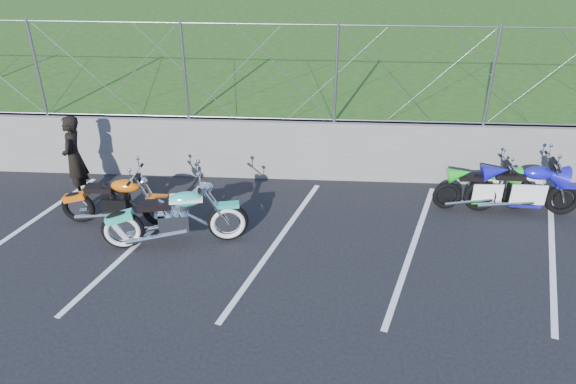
# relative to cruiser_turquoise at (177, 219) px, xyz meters

# --- Properties ---
(ground) EXTENTS (90.00, 90.00, 0.00)m
(ground) POSITION_rel_cruiser_turquoise_xyz_m (1.72, -0.88, -0.51)
(ground) COLOR black
(ground) RESTS_ON ground
(retaining_wall) EXTENTS (30.00, 0.22, 1.30)m
(retaining_wall) POSITION_rel_cruiser_turquoise_xyz_m (1.72, 2.62, 0.14)
(retaining_wall) COLOR #62625D
(retaining_wall) RESTS_ON ground
(grass_field) EXTENTS (30.00, 20.00, 1.30)m
(grass_field) POSITION_rel_cruiser_turquoise_xyz_m (1.72, 12.62, 0.14)
(grass_field) COLOR #224712
(grass_field) RESTS_ON ground
(chain_link_fence) EXTENTS (28.00, 0.03, 2.00)m
(chain_link_fence) POSITION_rel_cruiser_turquoise_xyz_m (1.72, 2.62, 1.79)
(chain_link_fence) COLOR gray
(chain_link_fence) RESTS_ON retaining_wall
(parking_lines) EXTENTS (18.29, 4.31, 0.01)m
(parking_lines) POSITION_rel_cruiser_turquoise_xyz_m (2.92, 0.12, -0.50)
(parking_lines) COLOR silver
(parking_lines) RESTS_ON ground
(cruiser_turquoise) EXTENTS (2.52, 0.80, 1.26)m
(cruiser_turquoise) POSITION_rel_cruiser_turquoise_xyz_m (0.00, 0.00, 0.00)
(cruiser_turquoise) COLOR black
(cruiser_turquoise) RESTS_ON ground
(naked_orange) EXTENTS (2.17, 0.74, 1.08)m
(naked_orange) POSITION_rel_cruiser_turquoise_xyz_m (-1.22, 0.56, -0.04)
(naked_orange) COLOR black
(naked_orange) RESTS_ON ground
(sportbike_green) EXTENTS (1.92, 0.68, 0.99)m
(sportbike_green) POSITION_rel_cruiser_turquoise_xyz_m (5.63, 1.53, -0.08)
(sportbike_green) COLOR black
(sportbike_green) RESTS_ON ground
(sportbike_blue) EXTENTS (2.18, 0.78, 1.13)m
(sportbike_blue) POSITION_rel_cruiser_turquoise_xyz_m (6.35, 1.43, -0.02)
(sportbike_blue) COLOR black
(sportbike_blue) RESTS_ON ground
(person_standing) EXTENTS (0.46, 0.66, 1.72)m
(person_standing) POSITION_rel_cruiser_turquoise_xyz_m (-2.38, 1.56, 0.36)
(person_standing) COLOR black
(person_standing) RESTS_ON ground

